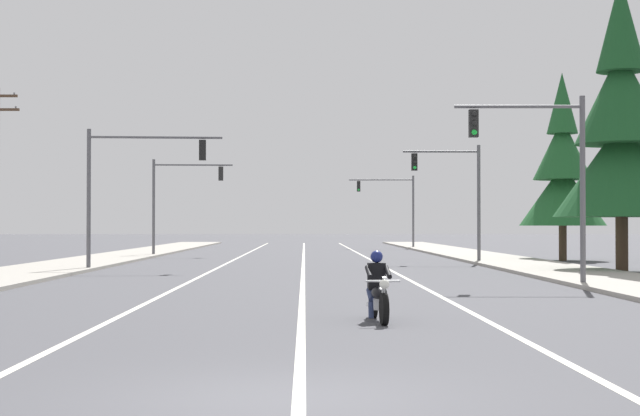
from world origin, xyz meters
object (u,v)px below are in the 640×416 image
Objects in this scene: traffic_signal_near_left at (129,176)px; traffic_signal_mid_right at (457,186)px; traffic_signal_far_right at (394,200)px; traffic_signal_mid_left at (177,192)px; conifer_tree_right_verge_near at (621,136)px; motorcycle_with_rider at (378,293)px; conifer_tree_right_verge_far at (562,174)px; traffic_signal_near_right at (546,162)px.

traffic_signal_near_left and traffic_signal_mid_right have the same top height.
traffic_signal_near_left and traffic_signal_far_right have the same top height.
conifer_tree_right_verge_near is at bearing -44.87° from traffic_signal_mid_left.
motorcycle_with_rider is 0.17× the size of conifer_tree_right_verge_near.
motorcycle_with_rider is 0.21× the size of conifer_tree_right_verge_far.
conifer_tree_right_verge_near is at bearing -82.16° from traffic_signal_far_right.
traffic_signal_near_left is 24.90m from conifer_tree_right_verge_far.
motorcycle_with_rider is at bearing -101.98° from traffic_signal_mid_right.
conifer_tree_right_verge_far is (12.91, 33.86, 4.25)m from motorcycle_with_rider.
conifer_tree_right_verge_near reaches higher than traffic_signal_mid_right.
traffic_signal_mid_right is at bearing -153.10° from conifer_tree_right_verge_far.
conifer_tree_right_verge_far is at bearing -76.59° from traffic_signal_far_right.
conifer_tree_right_verge_near reaches higher than motorcycle_with_rider.
traffic_signal_near_right is at bearing -35.85° from traffic_signal_near_left.
traffic_signal_mid_right and traffic_signal_far_right have the same top height.
traffic_signal_near_left is 42.69m from traffic_signal_far_right.
traffic_signal_near_right is 34.76m from traffic_signal_mid_left.
conifer_tree_right_verge_far reaches higher than motorcycle_with_rider.
traffic_signal_mid_left is at bearing 144.66° from traffic_signal_mid_right.
traffic_signal_near_left is 0.59× the size of conifer_tree_right_verge_far.
traffic_signal_mid_right is 1.00× the size of traffic_signal_mid_left.
traffic_signal_near_left is at bearing 144.15° from traffic_signal_near_right.
traffic_signal_far_right is at bearing 90.67° from traffic_signal_mid_right.
traffic_signal_near_right is 19.21m from traffic_signal_near_left.
traffic_signal_far_right is 42.17m from conifer_tree_right_verge_near.
traffic_signal_mid_left is 25.71m from traffic_signal_far_right.
conifer_tree_right_verge_near is at bearing -5.16° from traffic_signal_near_left.
traffic_signal_far_right is at bearing 97.84° from conifer_tree_right_verge_near.
traffic_signal_near_left reaches higher than motorcycle_with_rider.
conifer_tree_right_verge_far is at bearing -20.00° from traffic_signal_mid_left.
traffic_signal_near_right is at bearing 60.65° from motorcycle_with_rider.
traffic_signal_near_left is at bearing -152.79° from traffic_signal_mid_right.
traffic_signal_mid_left is (-0.48, 19.58, -0.05)m from traffic_signal_near_left.
traffic_signal_near_right is 1.00× the size of traffic_signal_mid_right.
conifer_tree_right_verge_far is (6.42, 3.26, 0.79)m from traffic_signal_mid_right.
traffic_signal_far_right is at bearing 51.97° from traffic_signal_mid_left.
motorcycle_with_rider is at bearing -119.35° from traffic_signal_near_right.
traffic_signal_far_right is (15.84, 20.25, 0.03)m from traffic_signal_mid_left.
traffic_signal_near_left is (-9.24, 22.51, 3.57)m from motorcycle_with_rider.
traffic_signal_near_right and traffic_signal_mid_left have the same top height.
conifer_tree_right_verge_far is (22.15, 11.35, 0.68)m from traffic_signal_near_left.
traffic_signal_far_right is (6.12, 62.34, 3.55)m from motorcycle_with_rider.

